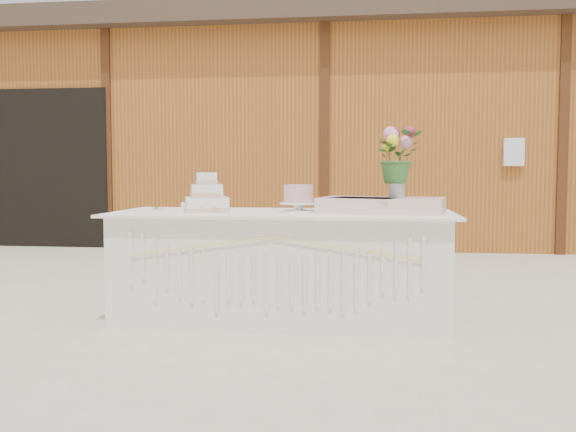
{
  "coord_description": "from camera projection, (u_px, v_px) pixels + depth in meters",
  "views": [
    {
      "loc": [
        0.63,
        -4.48,
        1.06
      ],
      "look_at": [
        0.0,
        0.3,
        0.72
      ],
      "focal_mm": 40.0,
      "sensor_mm": 36.0,
      "label": 1
    }
  ],
  "objects": [
    {
      "name": "ground",
      "position": [
        283.0,
        319.0,
        4.59
      ],
      "size": [
        80.0,
        80.0,
        0.0
      ],
      "primitive_type": "plane",
      "color": "beige",
      "rests_on": "ground"
    },
    {
      "name": "barn",
      "position": [
        333.0,
        133.0,
        10.41
      ],
      "size": [
        12.6,
        4.6,
        3.3
      ],
      "color": "#A35422",
      "rests_on": "ground"
    },
    {
      "name": "cake_table",
      "position": [
        282.0,
        266.0,
        4.56
      ],
      "size": [
        2.4,
        1.0,
        0.77
      ],
      "color": "silver",
      "rests_on": "ground"
    },
    {
      "name": "wedding_cake",
      "position": [
        207.0,
        198.0,
        4.59
      ],
      "size": [
        0.39,
        0.39,
        0.28
      ],
      "rotation": [
        0.0,
        0.0,
        0.33
      ],
      "color": "white",
      "rests_on": "cake_table"
    },
    {
      "name": "pink_cake_stand",
      "position": [
        299.0,
        197.0,
        4.49
      ],
      "size": [
        0.27,
        0.27,
        0.19
      ],
      "color": "white",
      "rests_on": "cake_table"
    },
    {
      "name": "satin_runner",
      "position": [
        382.0,
        205.0,
        4.43
      ],
      "size": [
        0.91,
        0.62,
        0.11
      ],
      "primitive_type": "cube",
      "rotation": [
        0.0,
        0.0,
        -0.17
      ],
      "color": "beige",
      "rests_on": "cake_table"
    },
    {
      "name": "flower_vase",
      "position": [
        397.0,
        187.0,
        4.39
      ],
      "size": [
        0.11,
        0.11,
        0.15
      ],
      "primitive_type": "cylinder",
      "color": "#B9B9BE",
      "rests_on": "satin_runner"
    },
    {
      "name": "bouquet",
      "position": [
        397.0,
        150.0,
        4.37
      ],
      "size": [
        0.41,
        0.39,
        0.36
      ],
      "primitive_type": "imported",
      "rotation": [
        0.0,
        0.0,
        0.45
      ],
      "color": "#326428",
      "rests_on": "flower_vase"
    },
    {
      "name": "loose_flowers",
      "position": [
        150.0,
        209.0,
        4.73
      ],
      "size": [
        0.16,
        0.37,
        0.02
      ],
      "primitive_type": null,
      "rotation": [
        0.0,
        0.0,
        0.01
      ],
      "color": "pink",
      "rests_on": "cake_table"
    }
  ]
}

